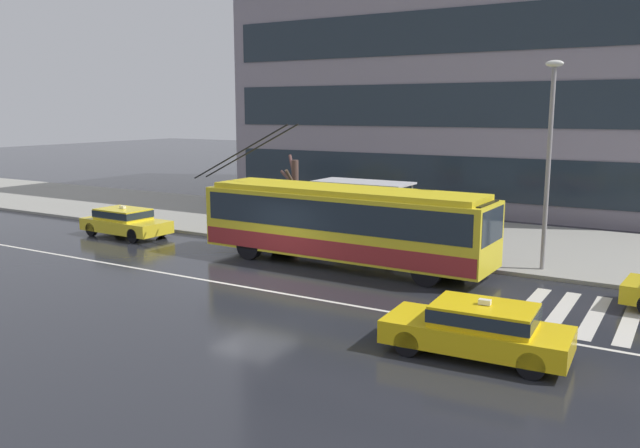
{
  "coord_description": "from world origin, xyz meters",
  "views": [
    {
      "loc": [
        13.04,
        -17.5,
        5.73
      ],
      "look_at": [
        0.9,
        2.97,
        1.49
      ],
      "focal_mm": 36.21,
      "sensor_mm": 36.0,
      "label": 1
    }
  ],
  "objects_px": {
    "pedestrian_approaching_curb": "(369,210)",
    "street_lamp": "(549,149)",
    "pedestrian_at_shelter": "(389,226)",
    "pedestrian_walking_past": "(460,232)",
    "trolleybus": "(344,223)",
    "street_tree_bare": "(294,193)",
    "taxi_queued_behind_bus": "(125,221)",
    "bus_shelter": "(366,196)",
    "taxi_oncoming_far": "(479,327)"
  },
  "relations": [
    {
      "from": "pedestrian_at_shelter",
      "to": "bus_shelter",
      "type": "bearing_deg",
      "value": 161.71
    },
    {
      "from": "bus_shelter",
      "to": "street_lamp",
      "type": "height_order",
      "value": "street_lamp"
    },
    {
      "from": "pedestrian_approaching_curb",
      "to": "street_tree_bare",
      "type": "bearing_deg",
      "value": 164.37
    },
    {
      "from": "street_lamp",
      "to": "taxi_queued_behind_bus",
      "type": "bearing_deg",
      "value": -171.23
    },
    {
      "from": "trolleybus",
      "to": "pedestrian_approaching_curb",
      "type": "bearing_deg",
      "value": 92.45
    },
    {
      "from": "pedestrian_approaching_curb",
      "to": "pedestrian_walking_past",
      "type": "distance_m",
      "value": 3.67
    },
    {
      "from": "trolleybus",
      "to": "street_tree_bare",
      "type": "relative_size",
      "value": 3.54
    },
    {
      "from": "pedestrian_approaching_curb",
      "to": "street_lamp",
      "type": "relative_size",
      "value": 0.27
    },
    {
      "from": "pedestrian_at_shelter",
      "to": "street_lamp",
      "type": "bearing_deg",
      "value": -3.99
    },
    {
      "from": "trolleybus",
      "to": "pedestrian_at_shelter",
      "type": "xyz_separation_m",
      "value": [
        0.47,
        2.99,
        -0.52
      ]
    },
    {
      "from": "taxi_oncoming_far",
      "to": "street_lamp",
      "type": "relative_size",
      "value": 0.6
    },
    {
      "from": "trolleybus",
      "to": "taxi_queued_behind_bus",
      "type": "bearing_deg",
      "value": -178.97
    },
    {
      "from": "taxi_queued_behind_bus",
      "to": "taxi_oncoming_far",
      "type": "bearing_deg",
      "value": -18.41
    },
    {
      "from": "trolleybus",
      "to": "bus_shelter",
      "type": "xyz_separation_m",
      "value": [
        -0.84,
        3.43,
        0.55
      ]
    },
    {
      "from": "taxi_queued_behind_bus",
      "to": "pedestrian_walking_past",
      "type": "height_order",
      "value": "pedestrian_walking_past"
    },
    {
      "from": "trolleybus",
      "to": "street_tree_bare",
      "type": "distance_m",
      "value": 5.72
    },
    {
      "from": "street_lamp",
      "to": "taxi_oncoming_far",
      "type": "bearing_deg",
      "value": -87.3
    },
    {
      "from": "pedestrian_approaching_curb",
      "to": "street_lamp",
      "type": "xyz_separation_m",
      "value": [
        6.73,
        0.27,
        2.62
      ]
    },
    {
      "from": "pedestrian_approaching_curb",
      "to": "taxi_queued_behind_bus",
      "type": "bearing_deg",
      "value": -167.42
    },
    {
      "from": "pedestrian_walking_past",
      "to": "pedestrian_at_shelter",
      "type": "bearing_deg",
      "value": -179.0
    },
    {
      "from": "taxi_oncoming_far",
      "to": "pedestrian_walking_past",
      "type": "bearing_deg",
      "value": 111.11
    },
    {
      "from": "taxi_queued_behind_bus",
      "to": "bus_shelter",
      "type": "height_order",
      "value": "bus_shelter"
    },
    {
      "from": "pedestrian_at_shelter",
      "to": "pedestrian_walking_past",
      "type": "bearing_deg",
      "value": 1.0
    },
    {
      "from": "bus_shelter",
      "to": "street_tree_bare",
      "type": "height_order",
      "value": "street_tree_bare"
    },
    {
      "from": "taxi_oncoming_far",
      "to": "pedestrian_approaching_curb",
      "type": "relative_size",
      "value": 2.21
    },
    {
      "from": "pedestrian_walking_past",
      "to": "taxi_queued_behind_bus",
      "type": "bearing_deg",
      "value": -167.57
    },
    {
      "from": "trolleybus",
      "to": "taxi_queued_behind_bus",
      "type": "distance_m",
      "value": 11.33
    },
    {
      "from": "pedestrian_approaching_curb",
      "to": "street_tree_bare",
      "type": "xyz_separation_m",
      "value": [
        -4.39,
        1.23,
        0.27
      ]
    },
    {
      "from": "street_lamp",
      "to": "street_tree_bare",
      "type": "relative_size",
      "value": 2.03
    },
    {
      "from": "bus_shelter",
      "to": "pedestrian_walking_past",
      "type": "distance_m",
      "value": 4.42
    },
    {
      "from": "taxi_oncoming_far",
      "to": "street_lamp",
      "type": "bearing_deg",
      "value": 92.7
    },
    {
      "from": "taxi_queued_behind_bus",
      "to": "pedestrian_walking_past",
      "type": "bearing_deg",
      "value": 12.43
    },
    {
      "from": "bus_shelter",
      "to": "pedestrian_at_shelter",
      "type": "height_order",
      "value": "bus_shelter"
    },
    {
      "from": "pedestrian_at_shelter",
      "to": "pedestrian_approaching_curb",
      "type": "distance_m",
      "value": 1.13
    },
    {
      "from": "trolleybus",
      "to": "street_tree_bare",
      "type": "height_order",
      "value": "trolleybus"
    },
    {
      "from": "pedestrian_at_shelter",
      "to": "street_tree_bare",
      "type": "distance_m",
      "value": 5.08
    },
    {
      "from": "taxi_oncoming_far",
      "to": "trolleybus",
      "type": "bearing_deg",
      "value": 138.18
    },
    {
      "from": "trolleybus",
      "to": "pedestrian_at_shelter",
      "type": "relative_size",
      "value": 7.92
    },
    {
      "from": "pedestrian_walking_past",
      "to": "street_lamp",
      "type": "distance_m",
      "value": 4.59
    },
    {
      "from": "trolleybus",
      "to": "pedestrian_walking_past",
      "type": "relative_size",
      "value": 7.72
    },
    {
      "from": "taxi_queued_behind_bus",
      "to": "pedestrian_walking_past",
      "type": "distance_m",
      "value": 15.09
    },
    {
      "from": "pedestrian_walking_past",
      "to": "street_tree_bare",
      "type": "bearing_deg",
      "value": 176.52
    },
    {
      "from": "taxi_queued_behind_bus",
      "to": "taxi_oncoming_far",
      "type": "xyz_separation_m",
      "value": [
        18.34,
        -6.1,
        -0.0
      ]
    },
    {
      "from": "bus_shelter",
      "to": "pedestrian_walking_past",
      "type": "height_order",
      "value": "bus_shelter"
    },
    {
      "from": "taxi_queued_behind_bus",
      "to": "bus_shelter",
      "type": "xyz_separation_m",
      "value": [
        10.46,
        3.63,
        1.45
      ]
    },
    {
      "from": "taxi_queued_behind_bus",
      "to": "street_lamp",
      "type": "xyz_separation_m",
      "value": [
        17.92,
        2.76,
        3.67
      ]
    },
    {
      "from": "taxi_queued_behind_bus",
      "to": "pedestrian_at_shelter",
      "type": "xyz_separation_m",
      "value": [
        11.77,
        3.19,
        0.38
      ]
    },
    {
      "from": "bus_shelter",
      "to": "street_lamp",
      "type": "bearing_deg",
      "value": -6.59
    },
    {
      "from": "taxi_queued_behind_bus",
      "to": "pedestrian_approaching_curb",
      "type": "xyz_separation_m",
      "value": [
        11.2,
        2.5,
        1.06
      ]
    },
    {
      "from": "trolleybus",
      "to": "bus_shelter",
      "type": "relative_size",
      "value": 3.14
    }
  ]
}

